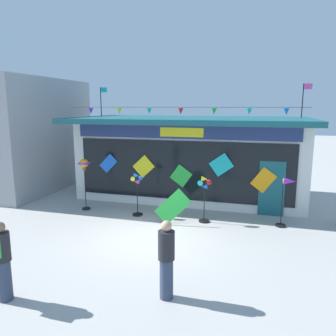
% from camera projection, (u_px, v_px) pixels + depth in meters
% --- Properties ---
extents(ground_plane, '(80.00, 80.00, 0.00)m').
position_uv_depth(ground_plane, '(150.00, 238.00, 9.96)').
color(ground_plane, '#ADAAA5').
extents(kite_shop_building, '(9.66, 5.25, 4.80)m').
position_uv_depth(kite_shop_building, '(192.00, 156.00, 14.53)').
color(kite_shop_building, silver).
rests_on(kite_shop_building, ground_plane).
extents(wind_spinner_far_left, '(0.34, 0.34, 1.97)m').
position_uv_depth(wind_spinner_far_left, '(84.00, 169.00, 12.44)').
color(wind_spinner_far_left, black).
rests_on(wind_spinner_far_left, ground_plane).
extents(wind_spinner_left, '(0.39, 0.37, 1.57)m').
position_uv_depth(wind_spinner_left, '(137.00, 190.00, 11.83)').
color(wind_spinner_left, black).
rests_on(wind_spinner_left, ground_plane).
extents(wind_spinner_center_left, '(0.44, 0.36, 1.61)m').
position_uv_depth(wind_spinner_center_left, '(204.00, 191.00, 11.14)').
color(wind_spinner_center_left, black).
rests_on(wind_spinner_center_left, ground_plane).
extents(wind_spinner_center_right, '(0.57, 0.34, 1.65)m').
position_uv_depth(wind_spinner_center_right, '(287.00, 194.00, 10.69)').
color(wind_spinner_center_right, black).
rests_on(wind_spinner_center_right, ground_plane).
extents(person_near_camera, '(0.34, 0.34, 1.68)m').
position_uv_depth(person_near_camera, '(166.00, 259.00, 6.70)').
color(person_near_camera, '#333D56').
rests_on(person_near_camera, ground_plane).
extents(person_mid_plaza, '(0.34, 0.46, 1.68)m').
position_uv_depth(person_mid_plaza, '(2.00, 260.00, 6.61)').
color(person_mid_plaza, '#333D56').
rests_on(person_mid_plaza, ground_plane).
extents(display_kite_on_ground, '(1.24, 0.25, 1.24)m').
position_uv_depth(display_kite_on_ground, '(173.00, 207.00, 11.00)').
color(display_kite_on_ground, green).
rests_on(display_kite_on_ground, ground_plane).
extents(neighbour_building, '(5.74, 6.13, 5.16)m').
position_uv_depth(neighbour_building, '(7.00, 134.00, 16.04)').
color(neighbour_building, '#99999E').
rests_on(neighbour_building, ground_plane).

